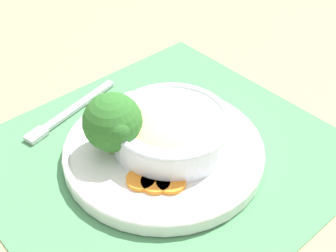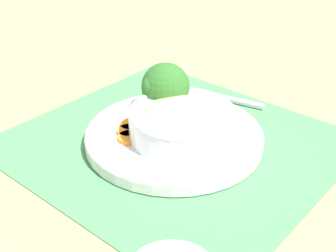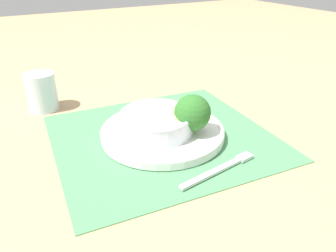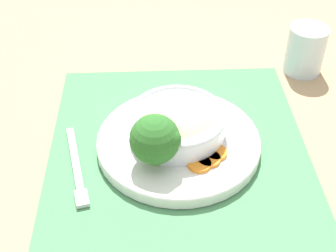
% 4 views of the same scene
% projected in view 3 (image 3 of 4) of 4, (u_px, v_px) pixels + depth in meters
% --- Properties ---
extents(ground_plane, '(4.00, 4.00, 0.00)m').
position_uv_depth(ground_plane, '(163.00, 137.00, 0.75)').
color(ground_plane, tan).
extents(placemat, '(0.48, 0.51, 0.00)m').
position_uv_depth(placemat, '(163.00, 136.00, 0.75)').
color(placemat, '#4C8C59').
rests_on(placemat, ground_plane).
extents(plate, '(0.28, 0.28, 0.02)m').
position_uv_depth(plate, '(163.00, 131.00, 0.74)').
color(plate, white).
rests_on(plate, placemat).
extents(bowl, '(0.16, 0.16, 0.05)m').
position_uv_depth(bowl, '(156.00, 120.00, 0.72)').
color(bowl, silver).
rests_on(bowl, plate).
extents(broccoli_floret, '(0.08, 0.08, 0.09)m').
position_uv_depth(broccoli_floret, '(192.00, 113.00, 0.70)').
color(broccoli_floret, '#759E51').
rests_on(broccoli_floret, plate).
extents(carrot_slice_near, '(0.04, 0.04, 0.01)m').
position_uv_depth(carrot_slice_near, '(182.00, 118.00, 0.78)').
color(carrot_slice_near, orange).
rests_on(carrot_slice_near, plate).
extents(carrot_slice_middle, '(0.04, 0.04, 0.01)m').
position_uv_depth(carrot_slice_middle, '(175.00, 116.00, 0.79)').
color(carrot_slice_middle, orange).
rests_on(carrot_slice_middle, plate).
extents(carrot_slice_far, '(0.04, 0.04, 0.01)m').
position_uv_depth(carrot_slice_far, '(167.00, 115.00, 0.80)').
color(carrot_slice_far, orange).
rests_on(carrot_slice_far, plate).
extents(water_glass, '(0.08, 0.08, 0.10)m').
position_uv_depth(water_glass, '(42.00, 94.00, 0.86)').
color(water_glass, silver).
rests_on(water_glass, ground_plane).
extents(fork, '(0.04, 0.18, 0.01)m').
position_uv_depth(fork, '(225.00, 167.00, 0.63)').
color(fork, silver).
rests_on(fork, placemat).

